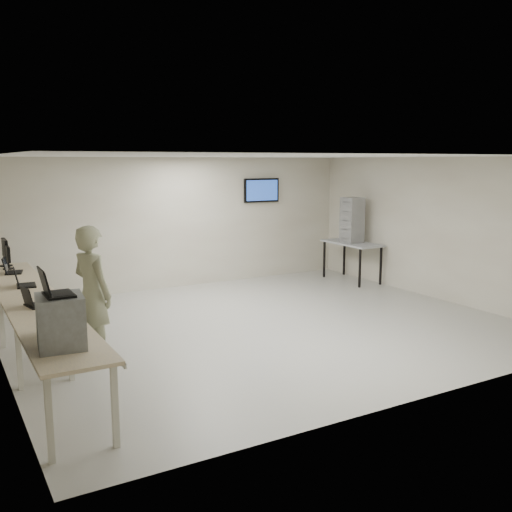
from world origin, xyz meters
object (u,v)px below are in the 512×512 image
workbench (32,304)px  equipment_box (61,321)px  soldier (93,294)px  side_table (352,245)px

workbench → equipment_box: bearing=-91.6°
equipment_box → soldier: soldier is taller
equipment_box → soldier: size_ratio=0.28×
workbench → side_table: bearing=16.1°
workbench → side_table: workbench is taller
workbench → equipment_box: size_ratio=11.43×
soldier → equipment_box: bearing=136.7°
workbench → side_table: 7.48m
equipment_box → soldier: bearing=74.4°
equipment_box → soldier: 2.12m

